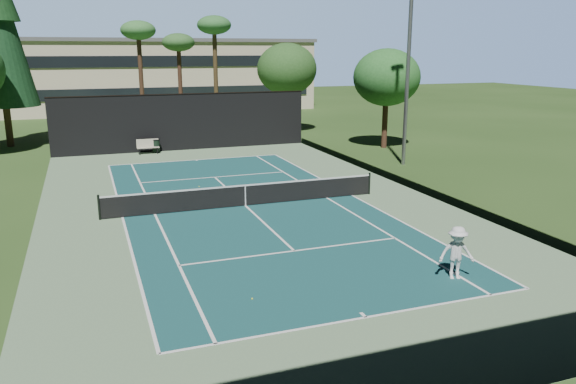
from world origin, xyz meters
name	(u,v)px	position (x,y,z in m)	size (l,w,h in m)	color
ground	(246,206)	(0.00, 0.00, 0.00)	(160.00, 160.00, 0.00)	#29471A
apron_slab	(246,206)	(0.00, 0.00, 0.01)	(18.00, 32.00, 0.01)	#678960
court_surface	(246,206)	(0.00, 0.00, 0.01)	(10.97, 23.77, 0.01)	#17494A
court_lines	(246,206)	(0.00, 0.00, 0.02)	(11.07, 23.87, 0.01)	white
tennis_net	(245,194)	(0.00, 0.00, 0.56)	(12.90, 0.10, 1.10)	black
fence	(244,163)	(0.00, 0.06, 2.01)	(18.04, 32.05, 4.03)	black
player	(457,253)	(3.90, -10.43, 0.85)	(1.10, 0.63, 1.71)	silver
tennis_ball_a	(252,299)	(-2.56, -9.74, 0.03)	(0.06, 0.06, 0.06)	#CBDB31
tennis_ball_b	(223,203)	(-0.89, 0.70, 0.03)	(0.06, 0.06, 0.06)	#C9D630
tennis_ball_c	(199,187)	(-1.28, 4.41, 0.03)	(0.06, 0.06, 0.06)	#DEEE36
tennis_ball_d	(162,198)	(-3.43, 2.68, 0.03)	(0.07, 0.07, 0.07)	#E6F036
park_bench	(148,146)	(-2.68, 15.33, 0.55)	(1.50, 0.45, 1.02)	#BCB59C
trash_bin	(156,146)	(-2.10, 15.59, 0.48)	(0.56, 0.56, 0.95)	black
palm_a	(138,35)	(-2.00, 24.00, 8.19)	(2.80, 2.80, 9.32)	#452C1D
palm_b	(178,46)	(1.50, 26.00, 7.36)	(2.80, 2.80, 8.42)	#462A1E
palm_c	(214,30)	(4.00, 23.00, 8.60)	(2.80, 2.80, 9.77)	#4B3820
decid_tree_a	(287,69)	(10.00, 22.00, 5.42)	(5.12, 5.12, 7.62)	#452B1D
decid_tree_b	(387,78)	(14.00, 12.00, 5.08)	(4.80, 4.80, 7.14)	#4E3021
campus_building	(140,74)	(0.00, 45.98, 4.21)	(40.50, 12.50, 8.30)	beige
light_pole	(408,59)	(12.00, 6.00, 6.46)	(0.90, 0.25, 12.22)	gray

